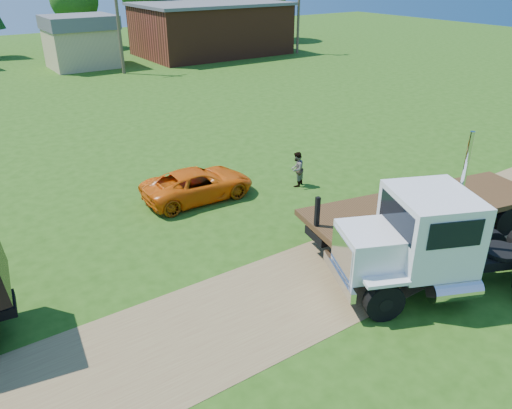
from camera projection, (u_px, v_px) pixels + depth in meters
ground at (343, 272)px, 16.10m from camera, size 140.00×140.00×0.00m
dirt_track at (343, 272)px, 16.09m from camera, size 120.00×4.20×0.01m
white_semi_tractor at (430, 243)px, 14.56m from camera, size 7.94×5.29×4.76m
orange_pickup at (198, 184)px, 20.88m from camera, size 4.77×2.29×1.31m
flatbed_trailer at (423, 210)px, 17.93m from camera, size 9.35×4.40×2.31m
spectator_a at (357, 240)px, 16.27m from camera, size 0.72×0.60×1.68m
spectator_b at (297, 169)px, 22.03m from camera, size 0.96×0.91×1.58m
brick_building at (211, 28)px, 53.81m from camera, size 15.40×10.40×5.30m
tan_shed at (81, 41)px, 46.81m from camera, size 6.20×5.40×4.70m
utility_poles at (118, 18)px, 43.11m from camera, size 42.20×0.28×9.00m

